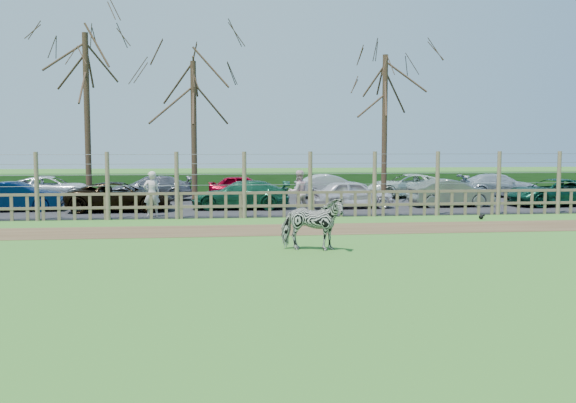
{
  "coord_description": "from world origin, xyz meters",
  "views": [
    {
      "loc": [
        -1.18,
        -16.01,
        2.75
      ],
      "look_at": [
        1.0,
        2.5,
        1.1
      ],
      "focal_mm": 40.0,
      "sensor_mm": 36.0,
      "label": 1
    }
  ],
  "objects": [
    {
      "name": "car_8",
      "position": [
        -8.95,
        16.02,
        0.64
      ],
      "size": [
        4.43,
        2.24,
        1.2
      ],
      "primitive_type": "imported",
      "rotation": [
        0.0,
        0.0,
        1.63
      ],
      "color": "silver",
      "rests_on": "asphalt"
    },
    {
      "name": "car_10",
      "position": [
        0.36,
        16.12,
        0.64
      ],
      "size": [
        3.66,
        1.81,
        1.2
      ],
      "primitive_type": "imported",
      "rotation": [
        0.0,
        0.0,
        1.46
      ],
      "color": "maroon",
      "rests_on": "asphalt"
    },
    {
      "name": "tree_left",
      "position": [
        -6.5,
        12.5,
        5.62
      ],
      "size": [
        4.8,
        4.8,
        7.88
      ],
      "color": "#3D2B1E",
      "rests_on": "ground"
    },
    {
      "name": "tree_mid",
      "position": [
        -2.0,
        13.5,
        4.87
      ],
      "size": [
        4.8,
        4.8,
        6.83
      ],
      "color": "#3D2B1E",
      "rests_on": "ground"
    },
    {
      "name": "car_5",
      "position": [
        9.23,
        11.05,
        0.64
      ],
      "size": [
        3.69,
        1.4,
        1.2
      ],
      "primitive_type": "imported",
      "rotation": [
        0.0,
        0.0,
        1.61
      ],
      "color": "slate",
      "rests_on": "asphalt"
    },
    {
      "name": "dirt_strip",
      "position": [
        0.0,
        4.5,
        0.01
      ],
      "size": [
        34.0,
        2.8,
        0.01
      ],
      "primitive_type": "cube",
      "color": "brown",
      "rests_on": "ground"
    },
    {
      "name": "car_3",
      "position": [
        0.0,
        11.04,
        0.64
      ],
      "size": [
        4.26,
        2.03,
        1.2
      ],
      "primitive_type": "imported",
      "rotation": [
        0.0,
        0.0,
        4.63
      ],
      "color": "#165237",
      "rests_on": "asphalt"
    },
    {
      "name": "car_2",
      "position": [
        -4.94,
        10.69,
        0.64
      ],
      "size": [
        4.34,
        2.04,
        1.2
      ],
      "primitive_type": "imported",
      "rotation": [
        0.0,
        0.0,
        1.58
      ],
      "color": "black",
      "rests_on": "asphalt"
    },
    {
      "name": "car_6",
      "position": [
        13.89,
        10.87,
        0.64
      ],
      "size": [
        4.49,
        2.4,
        1.2
      ],
      "primitive_type": "imported",
      "rotation": [
        0.0,
        0.0,
        4.81
      ],
      "color": "#0D402F",
      "rests_on": "asphalt"
    },
    {
      "name": "visitor_b",
      "position": [
        2.16,
        8.77,
        0.9
      ],
      "size": [
        0.98,
        0.85,
        1.72
      ],
      "primitive_type": "imported",
      "rotation": [
        0.0,
        0.0,
        3.4
      ],
      "color": "beige",
      "rests_on": "asphalt"
    },
    {
      "name": "car_12",
      "position": [
        8.83,
        16.13,
        0.64
      ],
      "size": [
        4.32,
        2.01,
        1.2
      ],
      "primitive_type": "imported",
      "rotation": [
        0.0,
        0.0,
        4.72
      ],
      "color": "white",
      "rests_on": "asphalt"
    },
    {
      "name": "car_13",
      "position": [
        13.7,
        15.87,
        0.64
      ],
      "size": [
        4.29,
        2.09,
        1.2
      ],
      "primitive_type": "imported",
      "rotation": [
        0.0,
        0.0,
        1.47
      ],
      "color": "#B0BAC3",
      "rests_on": "asphalt"
    },
    {
      "name": "fence",
      "position": [
        0.0,
        8.0,
        0.8
      ],
      "size": [
        30.16,
        0.16,
        2.5
      ],
      "color": "brown",
      "rests_on": "ground"
    },
    {
      "name": "visitor_a",
      "position": [
        -3.47,
        8.57,
        0.9
      ],
      "size": [
        0.71,
        0.55,
        1.72
      ],
      "primitive_type": "imported",
      "rotation": [
        0.0,
        0.0,
        3.38
      ],
      "color": "beige",
      "rests_on": "asphalt"
    },
    {
      "name": "ground",
      "position": [
        0.0,
        0.0,
        0.0
      ],
      "size": [
        120.0,
        120.0,
        0.0
      ],
      "primitive_type": "plane",
      "color": "#60943F",
      "rests_on": "ground"
    },
    {
      "name": "car_4",
      "position": [
        4.77,
        10.85,
        0.64
      ],
      "size": [
        3.66,
        1.8,
        1.2
      ],
      "primitive_type": "imported",
      "rotation": [
        0.0,
        0.0,
        1.68
      ],
      "color": "silver",
      "rests_on": "asphalt"
    },
    {
      "name": "hedge",
      "position": [
        0.0,
        21.5,
        0.55
      ],
      "size": [
        46.0,
        2.0,
        1.1
      ],
      "primitive_type": "cube",
      "color": "#1E4716",
      "rests_on": "ground"
    },
    {
      "name": "crow",
      "position": [
        8.7,
        6.57,
        0.09
      ],
      "size": [
        0.23,
        0.17,
        0.19
      ],
      "color": "black",
      "rests_on": "ground"
    },
    {
      "name": "car_9",
      "position": [
        -4.22,
        15.72,
        0.64
      ],
      "size": [
        4.25,
        1.99,
        1.2
      ],
      "primitive_type": "imported",
      "rotation": [
        0.0,
        0.0,
        4.79
      ],
      "color": "slate",
      "rests_on": "asphalt"
    },
    {
      "name": "asphalt",
      "position": [
        0.0,
        14.5,
        0.02
      ],
      "size": [
        44.0,
        13.0,
        0.04
      ],
      "primitive_type": "cube",
      "color": "#232326",
      "rests_on": "ground"
    },
    {
      "name": "zebra",
      "position": [
        1.37,
        0.35,
        0.71
      ],
      "size": [
        1.81,
        1.17,
        1.41
      ],
      "primitive_type": "imported",
      "rotation": [
        0.0,
        0.0,
        1.31
      ],
      "color": "gray",
      "rests_on": "ground"
    },
    {
      "name": "tree_right",
      "position": [
        7.0,
        14.0,
        5.24
      ],
      "size": [
        4.8,
        4.8,
        7.35
      ],
      "color": "#3D2B1E",
      "rests_on": "ground"
    },
    {
      "name": "car_1",
      "position": [
        -9.14,
        11.24,
        0.64
      ],
      "size": [
        3.7,
        1.44,
        1.2
      ],
      "primitive_type": "imported",
      "rotation": [
        0.0,
        0.0,
        1.62
      ],
      "color": "#03153A",
      "rests_on": "asphalt"
    },
    {
      "name": "car_11",
      "position": [
        4.82,
        16.1,
        0.64
      ],
      "size": [
        3.73,
        1.54,
        1.2
      ],
      "primitive_type": "imported",
      "rotation": [
        0.0,
        0.0,
        1.65
      ],
      "color": "#BBBBBA",
      "rests_on": "asphalt"
    }
  ]
}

